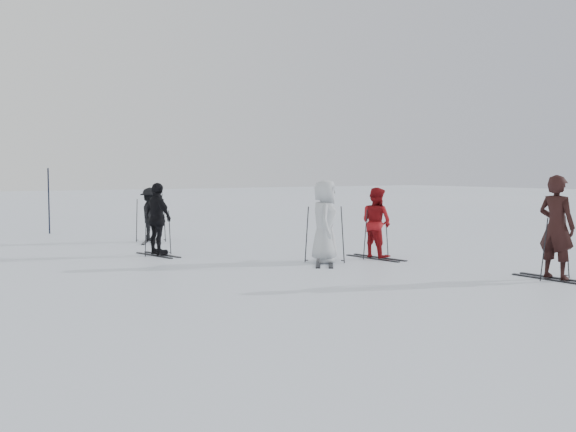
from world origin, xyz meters
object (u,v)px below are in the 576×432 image
at_px(skier_uphill_left, 158,220).
at_px(skier_uphill_far, 151,215).
at_px(skier_red, 376,224).
at_px(skier_grey, 325,222).
at_px(piste_marker, 49,201).
at_px(skier_near_dark, 556,228).

distance_m(skier_uphill_left, skier_uphill_far, 3.25).
relative_size(skier_red, skier_uphill_far, 1.06).
distance_m(skier_red, skier_uphill_left, 5.39).
height_order(skier_grey, piste_marker, piste_marker).
bearing_deg(skier_near_dark, skier_uphill_far, 18.79).
xyz_separation_m(skier_near_dark, skier_grey, (-2.44, 4.27, -0.07)).
relative_size(skier_grey, skier_uphill_far, 1.18).
xyz_separation_m(skier_red, skier_grey, (-1.48, 0.06, 0.09)).
relative_size(skier_near_dark, piste_marker, 0.91).
bearing_deg(piste_marker, skier_red, -63.39).
distance_m(skier_grey, skier_uphill_far, 6.62).
bearing_deg(skier_near_dark, piste_marker, 19.92).
relative_size(skier_near_dark, skier_uphill_left, 1.12).
height_order(skier_uphill_far, piste_marker, piste_marker).
relative_size(skier_uphill_far, piste_marker, 0.72).
xyz_separation_m(skier_near_dark, piste_marker, (-6.27, 14.82, 0.10)).
bearing_deg(skier_grey, skier_near_dark, -114.54).
xyz_separation_m(skier_near_dark, skier_red, (-0.95, 4.21, -0.16)).
xyz_separation_m(skier_red, piste_marker, (-5.32, 10.62, 0.26)).
relative_size(skier_red, skier_grey, 0.90).
bearing_deg(skier_red, skier_uphill_far, 19.31).
bearing_deg(piste_marker, skier_grey, -70.04).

